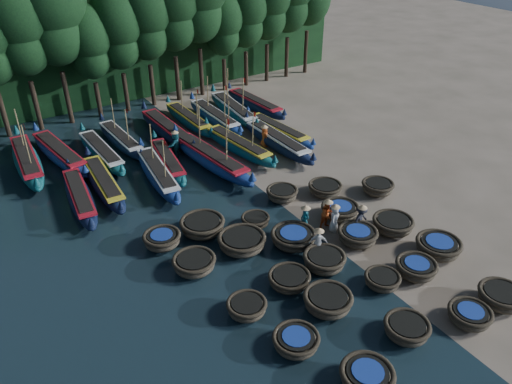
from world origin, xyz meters
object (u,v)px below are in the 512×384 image
long_boat_11 (101,152)px  fisherman_2 (327,213)px  coracle_18 (340,211)px  long_boat_7 (277,141)px  coracle_11 (289,279)px  coracle_16 (242,242)px  long_boat_2 (104,183)px  long_boat_9 (27,161)px  coracle_17 (293,237)px  coracle_22 (255,220)px  coracle_7 (382,280)px  coracle_19 (378,187)px  long_boat_15 (215,117)px  coracle_12 (324,260)px  coracle_20 (162,239)px  fisherman_1 (305,218)px  long_boat_12 (121,139)px  coracle_3 (469,315)px  fisherman_0 (334,217)px  coracle_8 (416,268)px  long_boat_4 (168,161)px  long_boat_14 (188,119)px  coracle_23 (282,194)px  long_boat_16 (233,110)px  coracle_14 (393,224)px  coracle_15 (194,263)px  coracle_10 (247,307)px  fisherman_5 (176,143)px  long_boat_8 (278,131)px  coracle_2 (407,329)px  fisherman_3 (361,219)px  fisherman_6 (264,136)px  long_boat_3 (158,173)px  coracle_13 (358,236)px  coracle_6 (328,301)px  coracle_1 (367,377)px  long_boat_13 (167,130)px  coracle_9 (438,246)px  long_boat_10 (60,153)px  coracle_21 (202,225)px

long_boat_11 → fisherman_2: fisherman_2 is taller
coracle_18 → long_boat_7: 9.22m
coracle_11 → coracle_16: size_ratio=0.68×
long_boat_2 → long_boat_9: long_boat_9 is taller
coracle_11 → coracle_17: (2.01, 2.39, 0.08)m
coracle_22 → long_boat_9: size_ratio=0.21×
coracle_7 → coracle_19: size_ratio=0.93×
coracle_16 → long_boat_15: (6.57, 14.69, 0.08)m
coracle_12 → long_boat_2: 14.45m
coracle_20 → long_boat_11: long_boat_11 is taller
coracle_11 → long_boat_2: 13.70m
long_boat_7 → fisherman_1: size_ratio=4.69×
coracle_7 → long_boat_12: (-4.88, 20.72, 0.14)m
coracle_3 → fisherman_0: fisherman_0 is taller
coracle_8 → long_boat_4: long_boat_4 is taller
coracle_19 → long_boat_4: bearing=133.0°
coracle_16 → long_boat_14: (4.69, 15.47, 0.05)m
coracle_23 → long_boat_16: bearing=71.8°
coracle_14 → long_boat_15: bearing=93.2°
coracle_15 → long_boat_12: bearing=83.0°
coracle_7 → long_boat_15: long_boat_15 is taller
coracle_3 → coracle_10: 9.38m
long_boat_2 → long_boat_11: 4.24m
coracle_10 → long_boat_7: size_ratio=0.26×
coracle_10 → fisherman_5: 15.84m
coracle_12 → long_boat_8: size_ratio=0.33×
coracle_15 → fisherman_5: (4.50, 11.54, 0.47)m
coracle_2 → fisherman_3: fisherman_3 is taller
coracle_23 → fisherman_6: bearing=64.5°
coracle_19 → fisherman_0: bearing=-162.5°
long_boat_3 → long_boat_15: size_ratio=0.98×
coracle_13 → fisherman_2: bearing=101.7°
coracle_6 → long_boat_7: bearing=62.9°
coracle_10 → long_boat_7: long_boat_7 is taller
coracle_1 → long_boat_13: long_boat_13 is taller
coracle_3 → coracle_7: size_ratio=0.96×
coracle_9 → coracle_13: coracle_9 is taller
coracle_15 → long_boat_7: size_ratio=0.28×
coracle_2 → long_boat_16: bearing=76.0°
fisherman_3 → coracle_14: bearing=-45.3°
coracle_6 → coracle_15: 6.58m
coracle_10 → coracle_11: 2.65m
coracle_22 → long_boat_8: (7.59, 8.62, 0.15)m
coracle_1 → long_boat_10: size_ratio=0.24×
coracle_21 → coracle_19: bearing=-11.3°
long_boat_14 → fisherman_6: bearing=-66.2°
coracle_15 → fisherman_0: bearing=-8.1°
coracle_6 → coracle_13: coracle_6 is taller
coracle_20 → fisherman_5: 10.26m
coracle_17 → coracle_20: size_ratio=1.17×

